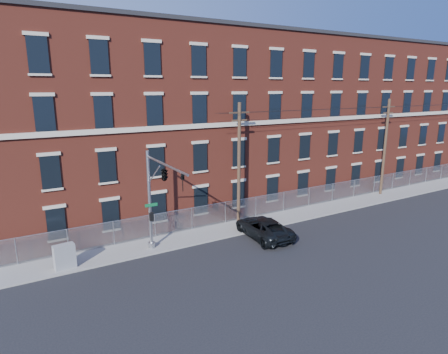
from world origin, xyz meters
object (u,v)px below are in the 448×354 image
traffic_signal_mast (161,183)px  utility_cabinet (64,257)px  utility_pole_near (239,162)px  pickup_truck (263,228)px

traffic_signal_mast → utility_cabinet: bearing=160.8°
utility_pole_near → pickup_truck: utility_pole_near is taller
utility_pole_near → pickup_truck: bearing=-86.5°
pickup_truck → utility_cabinet: size_ratio=3.53×
traffic_signal_mast → utility_pole_near: size_ratio=0.70×
utility_pole_near → utility_cabinet: utility_pole_near is taller
pickup_truck → traffic_signal_mast: bearing=4.3°
traffic_signal_mast → pickup_truck: size_ratio=1.27×
traffic_signal_mast → utility_cabinet: 7.60m
traffic_signal_mast → pickup_truck: (8.20, 0.15, -4.62)m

